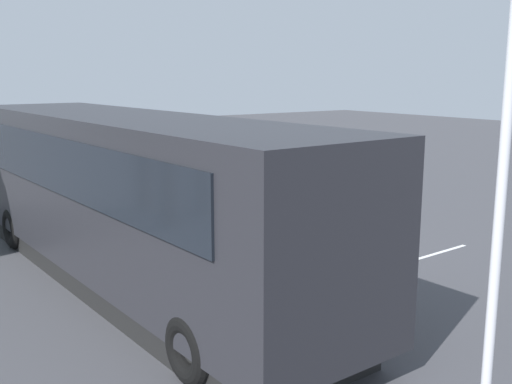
# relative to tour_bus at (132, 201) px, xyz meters

# --- Properties ---
(ground_plane) EXTENTS (80.00, 80.00, 0.00)m
(ground_plane) POSITION_rel_tour_bus_xyz_m (1.10, -4.33, -1.65)
(ground_plane) COLOR #424247
(tour_bus) EXTENTS (11.34, 2.93, 3.25)m
(tour_bus) POSITION_rel_tour_bus_xyz_m (0.00, 0.00, 0.00)
(tour_bus) COLOR #26262B
(tour_bus) RESTS_ON ground_plane
(spectator_far_left) EXTENTS (0.58, 0.38, 1.69)m
(spectator_far_left) POSITION_rel_tour_bus_xyz_m (-0.86, -2.74, -0.65)
(spectator_far_left) COLOR #473823
(spectator_far_left) RESTS_ON ground_plane
(spectator_left) EXTENTS (0.57, 0.38, 1.77)m
(spectator_left) POSITION_rel_tour_bus_xyz_m (0.13, -2.79, -0.59)
(spectator_left) COLOR black
(spectator_left) RESTS_ON ground_plane
(spectator_centre) EXTENTS (0.58, 0.35, 1.73)m
(spectator_centre) POSITION_rel_tour_bus_xyz_m (1.21, -2.75, -0.62)
(spectator_centre) COLOR black
(spectator_centre) RESTS_ON ground_plane
(parked_motorcycle_silver) EXTENTS (2.05, 0.58, 0.99)m
(parked_motorcycle_silver) POSITION_rel_tour_bus_xyz_m (1.35, -2.18, -1.16)
(parked_motorcycle_silver) COLOR black
(parked_motorcycle_silver) RESTS_ON ground_plane
(stunt_motorcycle) EXTENTS (1.97, 0.58, 1.79)m
(stunt_motorcycle) POSITION_rel_tour_bus_xyz_m (5.12, -5.97, -0.62)
(stunt_motorcycle) COLOR black
(stunt_motorcycle) RESTS_ON ground_plane
(flagpole) EXTENTS (0.78, 0.36, 7.17)m
(flagpole) POSITION_rel_tour_bus_xyz_m (-7.88, 0.52, 1.89)
(flagpole) COLOR silver
(flagpole) RESTS_ON ground_plane
(traffic_cone) EXTENTS (0.34, 0.34, 0.63)m
(traffic_cone) POSITION_rel_tour_bus_xyz_m (3.60, -5.92, -1.34)
(traffic_cone) COLOR orange
(traffic_cone) RESTS_ON ground_plane
(bay_line_a) EXTENTS (0.29, 3.87, 0.01)m
(bay_line_a) POSITION_rel_tour_bus_xyz_m (-2.07, -5.60, -1.64)
(bay_line_a) COLOR white
(bay_line_a) RESTS_ON ground_plane
(bay_line_b) EXTENTS (0.28, 3.63, 0.01)m
(bay_line_b) POSITION_rel_tour_bus_xyz_m (0.78, -5.60, -1.64)
(bay_line_b) COLOR white
(bay_line_b) RESTS_ON ground_plane
(bay_line_c) EXTENTS (0.31, 4.13, 0.01)m
(bay_line_c) POSITION_rel_tour_bus_xyz_m (3.64, -5.60, -1.64)
(bay_line_c) COLOR white
(bay_line_c) RESTS_ON ground_plane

